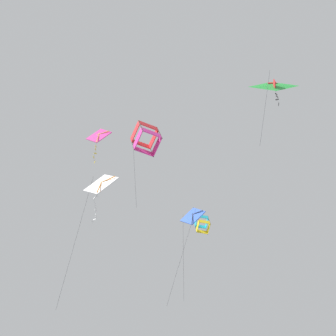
{
  "coord_description": "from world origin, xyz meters",
  "views": [
    {
      "loc": [
        23.04,
        9.1,
        0.5
      ],
      "look_at": [
        1.98,
        -4.34,
        26.13
      ],
      "focal_mm": 63.22,
      "sensor_mm": 36.0,
      "label": 1
    }
  ],
  "objects_px": {
    "kite_box_near_left": "(146,138)",
    "kite_diamond_mid_left": "(101,185)",
    "kite_delta_highest": "(274,86)",
    "kite_diamond_near_right": "(193,217)",
    "kite_box_far_centre": "(202,224)",
    "kite_diamond_low_drifter": "(99,136)"
  },
  "relations": [
    {
      "from": "kite_box_near_left",
      "to": "kite_diamond_low_drifter",
      "type": "bearing_deg",
      "value": -30.24
    },
    {
      "from": "kite_diamond_mid_left",
      "to": "kite_diamond_low_drifter",
      "type": "distance_m",
      "value": 3.14
    },
    {
      "from": "kite_diamond_near_right",
      "to": "kite_diamond_low_drifter",
      "type": "bearing_deg",
      "value": 52.47
    },
    {
      "from": "kite_diamond_mid_left",
      "to": "kite_diamond_near_right",
      "type": "distance_m",
      "value": 6.33
    },
    {
      "from": "kite_box_far_centre",
      "to": "kite_diamond_mid_left",
      "type": "distance_m",
      "value": 10.01
    },
    {
      "from": "kite_delta_highest",
      "to": "kite_diamond_near_right",
      "type": "distance_m",
      "value": 10.57
    },
    {
      "from": "kite_delta_highest",
      "to": "kite_diamond_low_drifter",
      "type": "relative_size",
      "value": 1.39
    },
    {
      "from": "kite_box_near_left",
      "to": "kite_diamond_near_right",
      "type": "bearing_deg",
      "value": -147.85
    },
    {
      "from": "kite_diamond_mid_left",
      "to": "kite_diamond_near_right",
      "type": "xyz_separation_m",
      "value": [
        -5.61,
        2.92,
        0.29
      ]
    },
    {
      "from": "kite_diamond_low_drifter",
      "to": "kite_diamond_near_right",
      "type": "xyz_separation_m",
      "value": [
        -6.86,
        2.42,
        -2.54
      ]
    },
    {
      "from": "kite_box_far_centre",
      "to": "kite_diamond_near_right",
      "type": "height_order",
      "value": "kite_box_far_centre"
    },
    {
      "from": "kite_box_near_left",
      "to": "kite_delta_highest",
      "type": "bearing_deg",
      "value": 116.47
    },
    {
      "from": "kite_box_near_left",
      "to": "kite_diamond_mid_left",
      "type": "bearing_deg",
      "value": -56.51
    },
    {
      "from": "kite_delta_highest",
      "to": "kite_box_far_centre",
      "type": "relative_size",
      "value": 0.78
    },
    {
      "from": "kite_delta_highest",
      "to": "kite_box_near_left",
      "type": "height_order",
      "value": "kite_box_near_left"
    },
    {
      "from": "kite_diamond_mid_left",
      "to": "kite_diamond_low_drifter",
      "type": "xyz_separation_m",
      "value": [
        1.25,
        0.5,
        2.83
      ]
    },
    {
      "from": "kite_diamond_mid_left",
      "to": "kite_box_far_centre",
      "type": "bearing_deg",
      "value": -124.91
    },
    {
      "from": "kite_box_near_left",
      "to": "kite_diamond_near_right",
      "type": "distance_m",
      "value": 5.87
    },
    {
      "from": "kite_diamond_low_drifter",
      "to": "kite_box_far_centre",
      "type": "bearing_deg",
      "value": -122.37
    },
    {
      "from": "kite_diamond_near_right",
      "to": "kite_diamond_mid_left",
      "type": "bearing_deg",
      "value": 44.42
    },
    {
      "from": "kite_box_near_left",
      "to": "kite_diamond_mid_left",
      "type": "distance_m",
      "value": 3.85
    },
    {
      "from": "kite_diamond_low_drifter",
      "to": "kite_diamond_near_right",
      "type": "relative_size",
      "value": 0.45
    }
  ]
}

